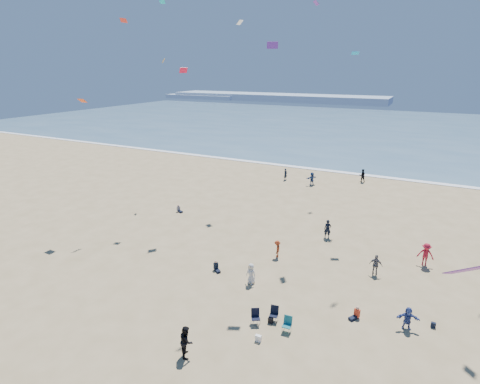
% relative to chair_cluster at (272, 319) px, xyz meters
% --- Properties ---
extents(ground, '(220.00, 220.00, 0.00)m').
position_rel_chair_cluster_xyz_m(ground, '(-5.15, -6.20, -0.50)').
color(ground, tan).
rests_on(ground, ground).
extents(ocean, '(220.00, 100.00, 0.06)m').
position_rel_chair_cluster_xyz_m(ocean, '(-5.15, 88.80, -0.47)').
color(ocean, '#476B84').
rests_on(ocean, ground).
extents(surf_line, '(220.00, 1.20, 0.08)m').
position_rel_chair_cluster_xyz_m(surf_line, '(-5.15, 38.80, -0.46)').
color(surf_line, white).
rests_on(surf_line, ground).
extents(headland_far, '(110.00, 20.00, 3.20)m').
position_rel_chair_cluster_xyz_m(headland_far, '(-65.15, 163.80, 1.10)').
color(headland_far, '#7A8EA8').
rests_on(headland_far, ground).
extents(headland_near, '(40.00, 14.00, 2.00)m').
position_rel_chair_cluster_xyz_m(headland_near, '(-105.15, 158.80, 0.50)').
color(headland_near, '#7A8EA8').
rests_on(headland_near, ground).
extents(standing_flyers, '(28.03, 49.54, 1.95)m').
position_rel_chair_cluster_xyz_m(standing_flyers, '(1.11, 13.62, 0.37)').
color(standing_flyers, slate).
rests_on(standing_flyers, ground).
extents(seated_group, '(22.45, 24.64, 0.84)m').
position_rel_chair_cluster_xyz_m(seated_group, '(-4.01, 0.86, -0.08)').
color(seated_group, silver).
rests_on(seated_group, ground).
extents(chair_cluster, '(2.73, 1.56, 1.00)m').
position_rel_chair_cluster_xyz_m(chair_cluster, '(0.00, 0.00, 0.00)').
color(chair_cluster, black).
rests_on(chair_cluster, ground).
extents(white_tote, '(0.35, 0.20, 0.40)m').
position_rel_chair_cluster_xyz_m(white_tote, '(-0.18, -1.67, -0.30)').
color(white_tote, white).
rests_on(white_tote, ground).
extents(black_backpack, '(0.30, 0.22, 0.38)m').
position_rel_chair_cluster_xyz_m(black_backpack, '(-0.17, 0.22, -0.31)').
color(black_backpack, black).
rests_on(black_backpack, ground).
extents(navy_bag, '(0.28, 0.18, 0.34)m').
position_rel_chair_cluster_xyz_m(navy_bag, '(9.05, 4.41, -0.33)').
color(navy_bag, black).
rests_on(navy_bag, ground).
extents(kites_aloft, '(38.45, 42.47, 28.16)m').
position_rel_chair_cluster_xyz_m(kites_aloft, '(4.40, 7.75, 13.56)').
color(kites_aloft, '#6F279C').
rests_on(kites_aloft, ground).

